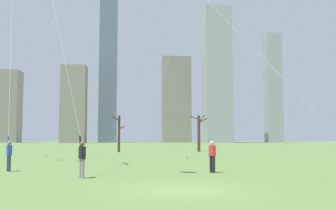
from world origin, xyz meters
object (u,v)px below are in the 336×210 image
bare_tree_center (119,132)px  kite_flyer_foreground_left_purple (296,105)px  kite_flyer_midfield_right_yellow (69,92)px  bare_tree_right_of_center (199,132)px  bystander_strolling_midfield (212,155)px  kite_flyer_foreground_right_blue (10,120)px

bare_tree_center → kite_flyer_foreground_left_purple: bearing=-76.4°
kite_flyer_foreground_left_purple → bare_tree_center: size_ratio=3.03×
kite_flyer_midfield_right_yellow → kite_flyer_foreground_left_purple: (9.49, -3.66, -0.85)m
kite_flyer_midfield_right_yellow → bare_tree_right_of_center: size_ratio=4.36×
bystander_strolling_midfield → bare_tree_right_of_center: size_ratio=0.33×
kite_flyer_foreground_left_purple → bare_tree_right_of_center: bearing=86.9°
kite_flyer_foreground_left_purple → bystander_strolling_midfield: kite_flyer_foreground_left_purple is taller
kite_flyer_foreground_right_blue → bystander_strolling_midfield: kite_flyer_foreground_right_blue is taller
kite_flyer_midfield_right_yellow → kite_flyer_foreground_left_purple: 10.21m
kite_flyer_midfield_right_yellow → bare_tree_center: (1.09, 31.03, -1.41)m
kite_flyer_foreground_right_blue → kite_flyer_foreground_left_purple: size_ratio=1.09×
kite_flyer_foreground_left_purple → bare_tree_right_of_center: kite_flyer_foreground_left_purple is taller
kite_flyer_midfield_right_yellow → bystander_strolling_midfield: 7.75m
kite_flyer_foreground_left_purple → bare_tree_center: (-8.40, 34.68, -0.56)m
kite_flyer_foreground_left_purple → bare_tree_right_of_center: 35.11m
kite_flyer_foreground_right_blue → bare_tree_right_of_center: size_ratio=3.15×
kite_flyer_midfield_right_yellow → bare_tree_right_of_center: (11.38, 31.40, -1.33)m
bare_tree_right_of_center → kite_flyer_midfield_right_yellow: bearing=-109.9°
kite_flyer_midfield_right_yellow → bystander_strolling_midfield: bearing=9.2°
kite_flyer_foreground_left_purple → bystander_strolling_midfield: 5.80m
kite_flyer_foreground_left_purple → bare_tree_center: 35.69m
kite_flyer_midfield_right_yellow → bare_tree_center: bearing=88.0°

